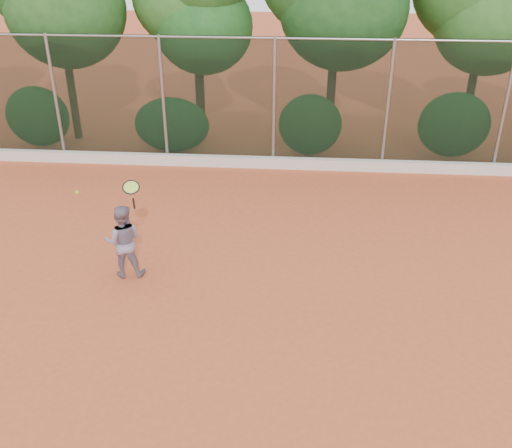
{
  "coord_description": "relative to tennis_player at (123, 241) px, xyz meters",
  "views": [
    {
      "loc": [
        0.72,
        -7.96,
        5.93
      ],
      "look_at": [
        0.0,
        1.0,
        1.25
      ],
      "focal_mm": 40.0,
      "sensor_mm": 36.0,
      "label": 1
    }
  ],
  "objects": [
    {
      "name": "tennis_player",
      "position": [
        0.0,
        0.0,
        0.0
      ],
      "size": [
        0.78,
        0.64,
        1.45
      ],
      "primitive_type": "imported",
      "rotation": [
        0.0,
        0.0,
        3.28
      ],
      "color": "gray",
      "rests_on": "ground"
    },
    {
      "name": "ground",
      "position": [
        2.5,
        -1.11,
        -0.73
      ],
      "size": [
        80.0,
        80.0,
        0.0
      ],
      "primitive_type": "plane",
      "color": "#C8552F",
      "rests_on": "ground"
    },
    {
      "name": "chainlink_fence",
      "position": [
        2.5,
        5.89,
        1.13
      ],
      "size": [
        24.09,
        0.09,
        3.5
      ],
      "color": "black",
      "rests_on": "ground"
    },
    {
      "name": "tennis_ball_in_flight",
      "position": [
        -0.76,
        0.05,
        0.96
      ],
      "size": [
        0.07,
        0.07,
        0.07
      ],
      "color": "#B6CD2E",
      "rests_on": "ground"
    },
    {
      "name": "tennis_racket",
      "position": [
        0.28,
        -0.07,
        1.11
      ],
      "size": [
        0.37,
        0.35,
        0.59
      ],
      "color": "black",
      "rests_on": "ground"
    },
    {
      "name": "concrete_curb",
      "position": [
        2.5,
        5.71,
        -0.58
      ],
      "size": [
        24.0,
        0.2,
        0.3
      ],
      "primitive_type": "cube",
      "color": "silver",
      "rests_on": "ground"
    }
  ]
}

